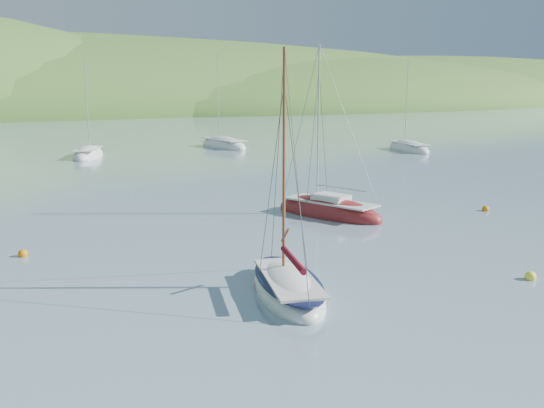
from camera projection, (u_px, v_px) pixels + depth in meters
name	position (u px, v px, depth m)	size (l,w,h in m)	color
ground	(396.00, 287.00, 23.99)	(700.00, 700.00, 0.00)	slate
daysailer_white	(288.00, 288.00, 23.12)	(3.98, 6.83, 9.90)	white
sloop_red	(329.00, 212.00, 36.78)	(5.08, 7.88, 11.03)	maroon
distant_sloop_a	(88.00, 155.00, 65.61)	(5.56, 8.37, 11.29)	white
distant_sloop_b	(224.00, 146.00, 75.33)	(4.40, 9.38, 12.88)	white
distant_sloop_d	(409.00, 149.00, 71.72)	(4.28, 8.46, 11.52)	white
mooring_buoys	(405.00, 248.00, 29.13)	(27.38, 13.60, 0.50)	#FFF830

